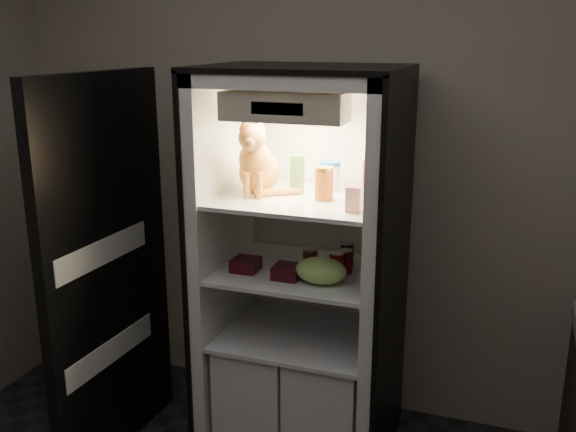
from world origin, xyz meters
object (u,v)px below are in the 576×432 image
soda_can_a (347,255)px  berry_box_right (287,272)px  cream_carton (354,199)px  soda_can_c (337,265)px  condiment_jar (310,257)px  refrigerator (304,293)px  salsa_jar (324,183)px  mayo_tub (330,176)px  parmesan_shaker (297,174)px  pepper_jar (375,177)px  tabby_cat (257,164)px  soda_can_b (346,261)px  berry_box_left (246,265)px  grape_bag (321,271)px

soda_can_a → berry_box_right: (-0.22, -0.24, -0.03)m
cream_carton → soda_can_a: (-0.09, 0.27, -0.35)m
soda_can_c → condiment_jar: soda_can_c is taller
refrigerator → condiment_jar: bearing=-32.8°
cream_carton → condiment_jar: (-0.25, 0.20, -0.36)m
salsa_jar → mayo_tub: bearing=98.5°
refrigerator → soda_can_c: 0.31m
soda_can_c → cream_carton: bearing=-47.4°
parmesan_shaker → pepper_jar: bearing=5.7°
tabby_cat → soda_can_b: 0.61m
pepper_jar → soda_can_c: size_ratio=1.56×
soda_can_c → berry_box_right: size_ratio=1.03×
tabby_cat → soda_can_a: (0.41, 0.11, -0.43)m
tabby_cat → salsa_jar: (0.33, -0.02, -0.06)m
cream_carton → soda_can_b: (-0.08, 0.19, -0.35)m
soda_can_a → berry_box_left: size_ratio=0.97×
parmesan_shaker → soda_can_a: 0.45m
soda_can_c → soda_can_a: bearing=88.7°
soda_can_a → condiment_jar: (-0.16, -0.07, -0.01)m
pepper_jar → berry_box_right: size_ratio=1.60×
refrigerator → mayo_tub: refrigerator is taller
parmesan_shaker → mayo_tub: 0.16m
refrigerator → grape_bag: refrigerator is taller
tabby_cat → grape_bag: bearing=-31.8°
tabby_cat → soda_can_a: 0.60m
berry_box_left → soda_can_b: bearing=16.7°
condiment_jar → grape_bag: (0.11, -0.18, 0.01)m
condiment_jar → berry_box_left: 0.31m
pepper_jar → cream_carton: 0.27m
soda_can_a → soda_can_c: size_ratio=0.95×
tabby_cat → soda_can_b: tabby_cat is taller
berry_box_right → condiment_jar: bearing=72.4°
grape_bag → soda_can_b: bearing=66.5°
berry_box_left → tabby_cat: bearing=79.0°
cream_carton → berry_box_right: (-0.31, 0.03, -0.37)m
pepper_jar → refrigerator: bearing=-173.6°
cream_carton → grape_bag: bearing=170.1°
parmesan_shaker → soda_can_c: (0.23, -0.12, -0.38)m
soda_can_a → salsa_jar: bearing=-122.1°
parmesan_shaker → soda_can_a: size_ratio=1.55×
berry_box_right → soda_can_b: bearing=34.0°
soda_can_c → condiment_jar: 0.19m
mayo_tub → berry_box_right: 0.50m
condiment_jar → parmesan_shaker: bearing=161.9°
berry_box_right → grape_bag: bearing=-2.5°
refrigerator → soda_can_c: refrigerator is taller
refrigerator → berry_box_left: 0.34m
refrigerator → mayo_tub: size_ratio=13.42×
refrigerator → soda_can_b: bearing=-9.8°
tabby_cat → mayo_tub: bearing=18.6°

